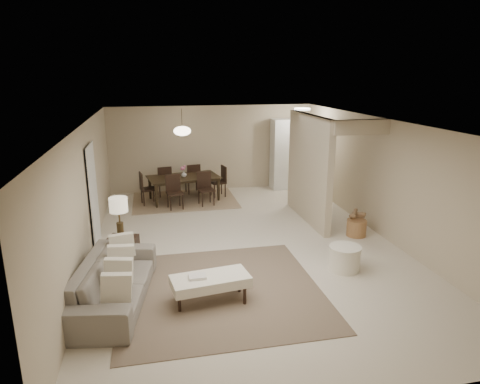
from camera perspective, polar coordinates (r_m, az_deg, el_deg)
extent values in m
plane|color=beige|center=(8.85, 0.69, -7.03)|extent=(9.00, 9.00, 0.00)
plane|color=white|center=(8.22, 0.75, 9.27)|extent=(9.00, 9.00, 0.00)
plane|color=#C0AE91|center=(12.78, -3.73, 5.85)|extent=(6.00, 0.00, 6.00)
plane|color=#C0AE91|center=(8.34, -19.82, -0.32)|extent=(0.00, 9.00, 9.00)
plane|color=#C0AE91|center=(9.55, 18.58, 1.72)|extent=(0.00, 9.00, 9.00)
cube|color=#C0AE91|center=(10.13, 9.15, 3.11)|extent=(0.15, 2.50, 2.50)
cube|color=black|center=(8.97, -19.02, -0.70)|extent=(0.04, 0.90, 2.04)
cube|color=silver|center=(13.02, 6.84, 5.06)|extent=(1.20, 0.55, 2.10)
cylinder|color=white|center=(11.94, 8.31, 10.89)|extent=(0.44, 0.44, 0.05)
cube|color=brown|center=(7.11, -2.63, -12.97)|extent=(3.20, 3.20, 0.01)
imported|color=slate|center=(6.92, -16.43, -11.35)|extent=(2.48, 1.30, 0.69)
cube|color=#EEE8CF|center=(6.67, -3.97, -11.77)|extent=(1.24, 0.70, 0.16)
cylinder|color=black|center=(6.56, -8.09, -14.51)|extent=(0.05, 0.05, 0.27)
cylinder|color=black|center=(6.67, 0.63, -13.77)|extent=(0.05, 0.05, 0.27)
cylinder|color=black|center=(6.90, -8.33, -12.89)|extent=(0.05, 0.05, 0.27)
cylinder|color=black|center=(7.01, -0.09, -12.23)|extent=(0.05, 0.05, 0.27)
cube|color=black|center=(8.06, -15.43, -7.82)|extent=(0.63, 0.63, 0.56)
cylinder|color=#47371E|center=(7.90, -15.66, -4.97)|extent=(0.12, 0.12, 0.30)
cylinder|color=#47371E|center=(7.81, -15.80, -3.04)|extent=(0.03, 0.03, 0.26)
cylinder|color=beige|center=(7.75, -15.91, -1.64)|extent=(0.32, 0.32, 0.26)
cylinder|color=#EEE8CF|center=(7.92, 13.78, -8.58)|extent=(0.57, 0.57, 0.44)
cylinder|color=olive|center=(9.60, 15.26, -4.63)|extent=(0.51, 0.51, 0.36)
cube|color=#8C7457|center=(11.95, -7.38, -1.07)|extent=(2.80, 2.10, 0.01)
imported|color=black|center=(11.86, -7.43, 0.45)|extent=(2.06, 1.38, 0.67)
imported|color=silver|center=(11.76, -7.50, 2.39)|extent=(0.17, 0.17, 0.16)
cube|color=yellow|center=(12.16, 10.27, -0.91)|extent=(0.94, 0.67, 0.01)
cylinder|color=#47371E|center=(11.51, -7.77, 9.69)|extent=(0.02, 0.02, 0.50)
ellipsoid|color=#FFEAC6|center=(11.55, -7.71, 8.06)|extent=(0.46, 0.46, 0.25)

